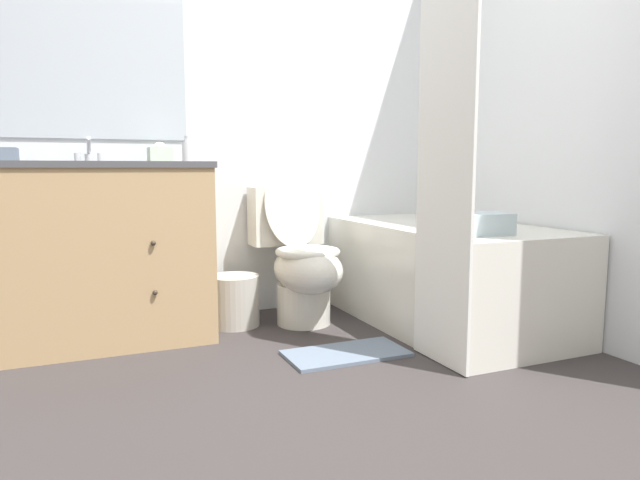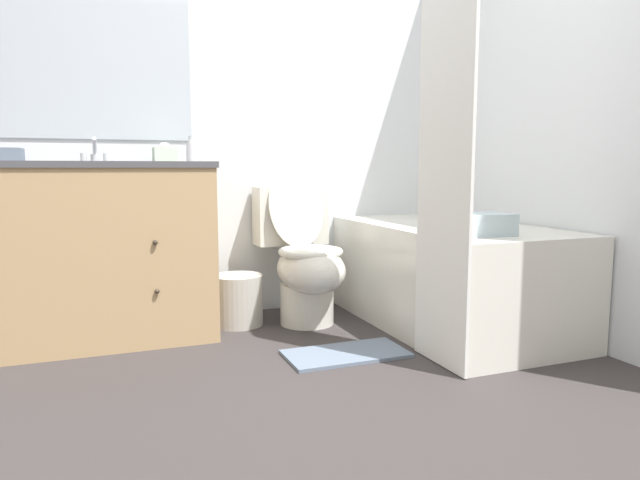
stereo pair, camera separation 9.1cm
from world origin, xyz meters
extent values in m
plane|color=#383333|center=(0.00, 0.00, 0.00)|extent=(14.00, 14.00, 0.00)
cube|color=silver|center=(0.00, 1.66, 1.25)|extent=(8.00, 0.05, 2.50)
cube|color=#B2BCC6|center=(-0.81, 1.63, 1.47)|extent=(1.02, 0.01, 0.93)
cube|color=silver|center=(1.38, 0.82, 1.25)|extent=(0.05, 2.64, 2.50)
cube|color=tan|center=(-0.81, 1.36, 0.43)|extent=(1.08, 0.56, 0.86)
cube|color=#4C4C51|center=(-0.81, 1.36, 0.87)|extent=(1.10, 0.58, 0.03)
cylinder|color=silver|center=(-0.81, 1.36, 0.83)|extent=(0.33, 0.33, 0.10)
sphere|color=#382D23|center=(-0.56, 1.06, 0.52)|extent=(0.02, 0.02, 0.02)
sphere|color=#382D23|center=(-0.56, 1.06, 0.28)|extent=(0.02, 0.02, 0.02)
cylinder|color=silver|center=(-0.81, 1.56, 0.91)|extent=(0.04, 0.04, 0.04)
cylinder|color=silver|center=(-0.81, 1.52, 0.97)|extent=(0.02, 0.11, 0.09)
cylinder|color=silver|center=(-0.86, 1.56, 0.91)|extent=(0.03, 0.03, 0.04)
cylinder|color=silver|center=(-0.75, 1.56, 0.91)|extent=(0.03, 0.03, 0.04)
cylinder|color=silver|center=(0.25, 1.25, 0.11)|extent=(0.30, 0.30, 0.23)
ellipsoid|color=silver|center=(0.25, 1.18, 0.32)|extent=(0.35, 0.51, 0.26)
torus|color=silver|center=(0.25, 1.18, 0.41)|extent=(0.35, 0.35, 0.04)
cube|color=silver|center=(0.25, 1.53, 0.58)|extent=(0.42, 0.18, 0.34)
ellipsoid|color=silver|center=(0.25, 1.41, 0.64)|extent=(0.33, 0.15, 0.47)
cube|color=silver|center=(0.96, 0.93, 0.28)|extent=(0.77, 1.42, 0.55)
cube|color=#A5A7A2|center=(0.96, 0.93, 0.55)|extent=(0.65, 1.30, 0.01)
cube|color=white|center=(0.56, 0.41, 0.98)|extent=(0.01, 0.39, 1.95)
cylinder|color=#B7B2A8|center=(-0.11, 1.36, 0.14)|extent=(0.28, 0.28, 0.28)
cube|color=silver|center=(-0.46, 1.48, 0.93)|extent=(0.12, 0.14, 0.08)
ellipsoid|color=white|center=(-0.46, 1.48, 0.98)|extent=(0.05, 0.04, 0.03)
cylinder|color=silver|center=(-0.33, 1.41, 0.94)|extent=(0.06, 0.06, 0.10)
cylinder|color=silver|center=(-0.33, 1.41, 1.01)|extent=(0.03, 0.03, 0.03)
cube|color=silver|center=(0.80, 0.48, 0.60)|extent=(0.29, 0.19, 0.10)
cube|color=slate|center=(0.23, 0.67, 0.01)|extent=(0.56, 0.29, 0.02)
camera|label=1|loc=(-0.89, -1.62, 0.86)|focal=32.00mm
camera|label=2|loc=(-0.80, -1.65, 0.86)|focal=32.00mm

